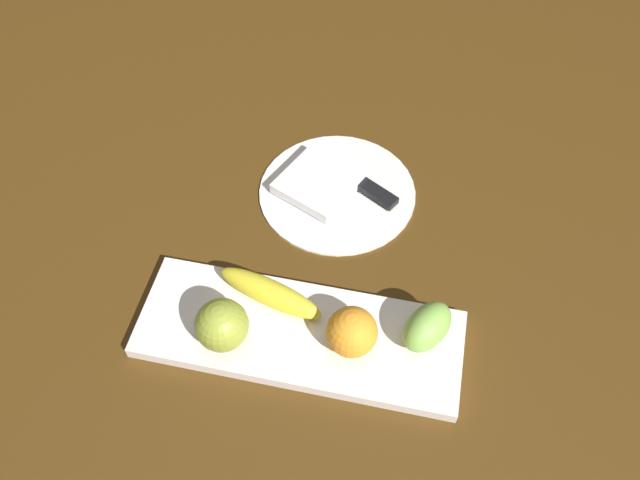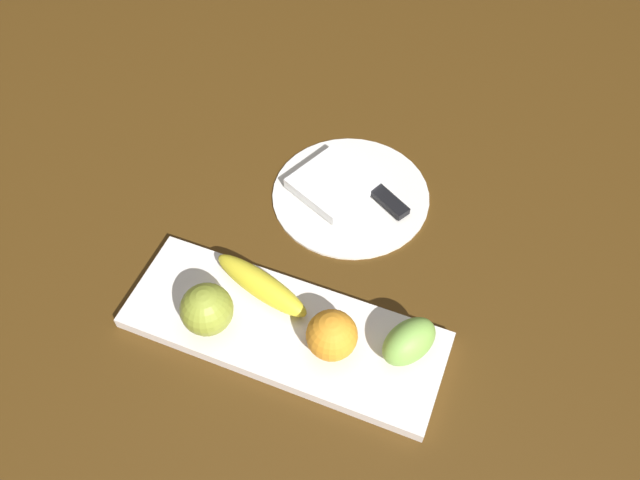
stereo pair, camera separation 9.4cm
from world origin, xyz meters
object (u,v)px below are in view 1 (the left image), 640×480
at_px(orange_near_apple, 352,332).
at_px(knife, 365,186).
at_px(grape_bunch, 427,327).
at_px(banana, 270,293).
at_px(apple, 222,325).
at_px(dinner_plate, 337,191).
at_px(fruit_tray, 300,334).
at_px(folded_napkin, 318,183).

distance_m(orange_near_apple, knife, 0.29).
bearing_deg(grape_bunch, banana, -3.54).
bearing_deg(knife, apple, 95.58).
height_order(orange_near_apple, grape_bunch, orange_near_apple).
bearing_deg(dinner_plate, banana, 77.58).
xyz_separation_m(apple, banana, (-0.05, -0.07, -0.02)).
xyz_separation_m(banana, knife, (-0.09, -0.24, -0.03)).
bearing_deg(apple, fruit_tray, -161.63).
bearing_deg(fruit_tray, folded_napkin, -83.28).
bearing_deg(orange_near_apple, fruit_tray, -4.31).
height_order(orange_near_apple, folded_napkin, orange_near_apple).
distance_m(grape_bunch, folded_napkin, 0.32).
height_order(grape_bunch, knife, grape_bunch).
height_order(banana, folded_napkin, banana).
relative_size(fruit_tray, knife, 2.67).
bearing_deg(fruit_tray, grape_bunch, -171.21).
distance_m(orange_near_apple, dinner_plate, 0.29).
xyz_separation_m(grape_bunch, dinner_plate, (0.17, -0.25, -0.04)).
height_order(dinner_plate, knife, knife).
distance_m(dinner_plate, knife, 0.05).
distance_m(fruit_tray, folded_napkin, 0.27).
bearing_deg(orange_near_apple, folded_napkin, -69.27).
relative_size(banana, knife, 0.96).
xyz_separation_m(fruit_tray, dinner_plate, (0.00, -0.27, -0.01)).
bearing_deg(knife, folded_napkin, 38.88).
xyz_separation_m(orange_near_apple, grape_bunch, (-0.10, -0.03, -0.01)).
relative_size(grape_bunch, folded_napkin, 0.73).
bearing_deg(folded_napkin, apple, 77.96).
relative_size(banana, dinner_plate, 0.63).
relative_size(apple, orange_near_apple, 1.05).
bearing_deg(dinner_plate, orange_near_apple, 104.73).
bearing_deg(apple, grape_bunch, -167.64).
height_order(banana, orange_near_apple, orange_near_apple).
height_order(grape_bunch, folded_napkin, grape_bunch).
relative_size(folded_napkin, knife, 0.67).
height_order(apple, dinner_plate, apple).
distance_m(fruit_tray, knife, 0.29).
bearing_deg(knife, grape_bunch, 145.47).
distance_m(banana, knife, 0.26).
relative_size(apple, dinner_plate, 0.28).
xyz_separation_m(orange_near_apple, dinner_plate, (0.07, -0.28, -0.05)).
bearing_deg(banana, orange_near_apple, 175.65).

